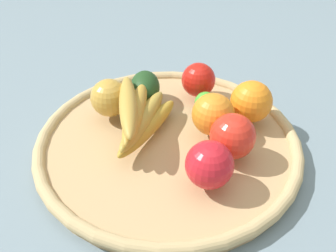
{
  "coord_description": "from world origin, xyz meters",
  "views": [
    {
      "loc": [
        0.07,
        0.48,
        0.43
      ],
      "look_at": [
        0.0,
        0.0,
        0.05
      ],
      "focal_mm": 39.31,
      "sensor_mm": 36.0,
      "label": 1
    }
  ],
  "objects_px": {
    "apple_3": "(209,165)",
    "apple_1": "(233,136)",
    "orange_0": "(212,113)",
    "avocado": "(145,87)",
    "lime_0": "(205,103)",
    "orange_1": "(251,101)",
    "apple_2": "(110,98)",
    "apple_0": "(198,80)",
    "banana_bunch": "(139,116)"
  },
  "relations": [
    {
      "from": "banana_bunch",
      "to": "lime_0",
      "type": "distance_m",
      "value": 0.13
    },
    {
      "from": "apple_3",
      "to": "banana_bunch",
      "type": "bearing_deg",
      "value": -55.65
    },
    {
      "from": "apple_3",
      "to": "avocado",
      "type": "xyz_separation_m",
      "value": [
        0.07,
        -0.23,
        -0.01
      ]
    },
    {
      "from": "apple_1",
      "to": "orange_0",
      "type": "bearing_deg",
      "value": -76.06
    },
    {
      "from": "apple_2",
      "to": "apple_0",
      "type": "distance_m",
      "value": 0.18
    },
    {
      "from": "banana_bunch",
      "to": "apple_1",
      "type": "distance_m",
      "value": 0.16
    },
    {
      "from": "avocado",
      "to": "apple_3",
      "type": "bearing_deg",
      "value": 106.86
    },
    {
      "from": "orange_0",
      "to": "lime_0",
      "type": "distance_m",
      "value": 0.06
    },
    {
      "from": "apple_2",
      "to": "lime_0",
      "type": "xyz_separation_m",
      "value": [
        -0.17,
        0.02,
        -0.01
      ]
    },
    {
      "from": "apple_3",
      "to": "apple_0",
      "type": "xyz_separation_m",
      "value": [
        -0.03,
        -0.24,
        -0.0
      ]
    },
    {
      "from": "lime_0",
      "to": "apple_0",
      "type": "height_order",
      "value": "apple_0"
    },
    {
      "from": "banana_bunch",
      "to": "apple_1",
      "type": "relative_size",
      "value": 2.47
    },
    {
      "from": "banana_bunch",
      "to": "apple_3",
      "type": "distance_m",
      "value": 0.16
    },
    {
      "from": "apple_3",
      "to": "apple_2",
      "type": "bearing_deg",
      "value": -54.91
    },
    {
      "from": "apple_0",
      "to": "avocado",
      "type": "bearing_deg",
      "value": 2.34
    },
    {
      "from": "apple_1",
      "to": "avocado",
      "type": "bearing_deg",
      "value": -55.49
    },
    {
      "from": "avocado",
      "to": "apple_1",
      "type": "relative_size",
      "value": 1.14
    },
    {
      "from": "orange_0",
      "to": "lime_0",
      "type": "relative_size",
      "value": 1.8
    },
    {
      "from": "orange_0",
      "to": "orange_1",
      "type": "xyz_separation_m",
      "value": [
        -0.08,
        -0.02,
        0.0
      ]
    },
    {
      "from": "apple_3",
      "to": "avocado",
      "type": "bearing_deg",
      "value": -73.14
    },
    {
      "from": "apple_3",
      "to": "orange_0",
      "type": "distance_m",
      "value": 0.13
    },
    {
      "from": "apple_2",
      "to": "banana_bunch",
      "type": "distance_m",
      "value": 0.08
    },
    {
      "from": "apple_0",
      "to": "apple_2",
      "type": "bearing_deg",
      "value": 13.09
    },
    {
      "from": "banana_bunch",
      "to": "orange_0",
      "type": "bearing_deg",
      "value": 175.3
    },
    {
      "from": "banana_bunch",
      "to": "avocado",
      "type": "bearing_deg",
      "value": -101.32
    },
    {
      "from": "orange_0",
      "to": "apple_1",
      "type": "height_order",
      "value": "same"
    },
    {
      "from": "apple_3",
      "to": "avocado",
      "type": "height_order",
      "value": "apple_3"
    },
    {
      "from": "apple_0",
      "to": "apple_1",
      "type": "height_order",
      "value": "apple_1"
    },
    {
      "from": "apple_2",
      "to": "orange_1",
      "type": "relative_size",
      "value": 0.93
    },
    {
      "from": "lime_0",
      "to": "banana_bunch",
      "type": "bearing_deg",
      "value": 19.22
    },
    {
      "from": "apple_3",
      "to": "orange_1",
      "type": "relative_size",
      "value": 0.95
    },
    {
      "from": "lime_0",
      "to": "orange_1",
      "type": "bearing_deg",
      "value": 156.32
    },
    {
      "from": "apple_3",
      "to": "lime_0",
      "type": "distance_m",
      "value": 0.18
    },
    {
      "from": "orange_1",
      "to": "apple_0",
      "type": "distance_m",
      "value": 0.12
    },
    {
      "from": "apple_2",
      "to": "apple_0",
      "type": "height_order",
      "value": "apple_2"
    },
    {
      "from": "apple_2",
      "to": "orange_0",
      "type": "relative_size",
      "value": 0.95
    },
    {
      "from": "apple_2",
      "to": "apple_3",
      "type": "bearing_deg",
      "value": 125.09
    },
    {
      "from": "apple_2",
      "to": "banana_bunch",
      "type": "bearing_deg",
      "value": 126.57
    },
    {
      "from": "apple_3",
      "to": "avocado",
      "type": "distance_m",
      "value": 0.24
    },
    {
      "from": "lime_0",
      "to": "apple_1",
      "type": "distance_m",
      "value": 0.12
    },
    {
      "from": "banana_bunch",
      "to": "apple_0",
      "type": "distance_m",
      "value": 0.16
    },
    {
      "from": "apple_3",
      "to": "apple_1",
      "type": "distance_m",
      "value": 0.08
    },
    {
      "from": "apple_2",
      "to": "apple_1",
      "type": "bearing_deg",
      "value": 143.39
    },
    {
      "from": "apple_0",
      "to": "apple_3",
      "type": "bearing_deg",
      "value": 81.63
    },
    {
      "from": "apple_1",
      "to": "banana_bunch",
      "type": "bearing_deg",
      "value": -28.32
    },
    {
      "from": "apple_2",
      "to": "lime_0",
      "type": "height_order",
      "value": "apple_2"
    },
    {
      "from": "lime_0",
      "to": "apple_3",
      "type": "bearing_deg",
      "value": 78.53
    },
    {
      "from": "apple_2",
      "to": "orange_0",
      "type": "xyz_separation_m",
      "value": [
        -0.17,
        0.07,
        0.0
      ]
    },
    {
      "from": "banana_bunch",
      "to": "apple_1",
      "type": "bearing_deg",
      "value": 151.68
    },
    {
      "from": "apple_2",
      "to": "avocado",
      "type": "distance_m",
      "value": 0.08
    }
  ]
}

